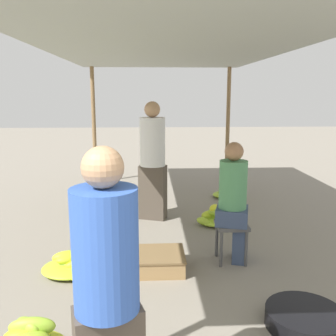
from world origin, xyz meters
The scene contains 14 objects.
canopy_post_back_left centered at (-1.39, 6.43, 1.19)m, with size 0.08×0.08×2.38m, color olive.
canopy_post_back_right centered at (1.39, 6.43, 1.19)m, with size 0.08×0.08×2.38m, color olive.
canopy_tarp centered at (0.00, 3.36, 2.40)m, with size 3.19×6.53×0.04m, color #9EA399.
vendor_foreground centered at (-0.48, 0.41, 0.83)m, with size 0.42×0.42×1.59m.
stool centered at (0.64, 2.51, 0.35)m, with size 0.34×0.34×0.44m.
vendor_seated centered at (0.66, 2.51, 0.70)m, with size 0.42×0.42×1.34m.
basin_black centered at (0.98, 1.28, 0.07)m, with size 0.63×0.63×0.14m.
banana_pile_left_1 centered at (-1.08, 2.35, 0.07)m, with size 0.60×0.73×0.20m.
banana_pile_left_2 centered at (-0.91, 3.98, 0.07)m, with size 0.60×0.62×0.18m.
banana_pile_left_3 centered at (-1.14, 4.88, 0.08)m, with size 0.60×0.52×0.24m.
banana_pile_right_0 centered at (1.16, 5.13, 0.10)m, with size 0.54×0.62×0.28m.
banana_pile_right_1 centered at (0.72, 3.73, 0.09)m, with size 0.66×0.49×0.29m.
crate_near centered at (-0.15, 2.34, 0.09)m, with size 0.52×0.52×0.19m.
shopper_walking_mid centered at (-0.21, 4.03, 0.90)m, with size 0.47×0.47×1.74m.
Camera 1 is at (-0.25, -1.36, 1.83)m, focal length 40.00 mm.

